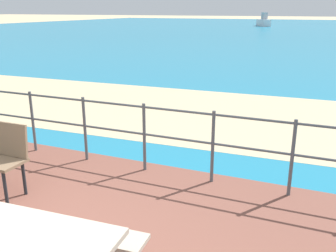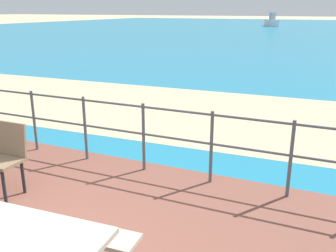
# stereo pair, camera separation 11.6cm
# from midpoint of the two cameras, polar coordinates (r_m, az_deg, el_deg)

# --- Properties ---
(sea_water) EXTENTS (90.00, 90.00, 0.01)m
(sea_water) POSITION_cam_midpoint_polar(r_m,az_deg,el_deg) (42.14, 20.24, 13.37)
(sea_water) COLOR teal
(sea_water) RESTS_ON ground
(beach_strip) EXTENTS (54.12, 6.33, 0.01)m
(beach_strip) POSITION_cam_midpoint_polar(r_m,az_deg,el_deg) (8.43, 6.41, 1.88)
(beach_strip) COLOR tan
(beach_strip) RESTS_ON ground
(railing_fence) EXTENTS (5.94, 0.04, 0.97)m
(railing_fence) POSITION_cam_midpoint_polar(r_m,az_deg,el_deg) (5.17, -4.29, -0.53)
(railing_fence) COLOR #4C5156
(railing_fence) RESTS_ON patio_paving
(boat_near) EXTENTS (2.51, 3.72, 1.75)m
(boat_near) POSITION_cam_midpoint_polar(r_m,az_deg,el_deg) (53.34, 14.22, 15.15)
(boat_near) COLOR silver
(boat_near) RESTS_ON sea_water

